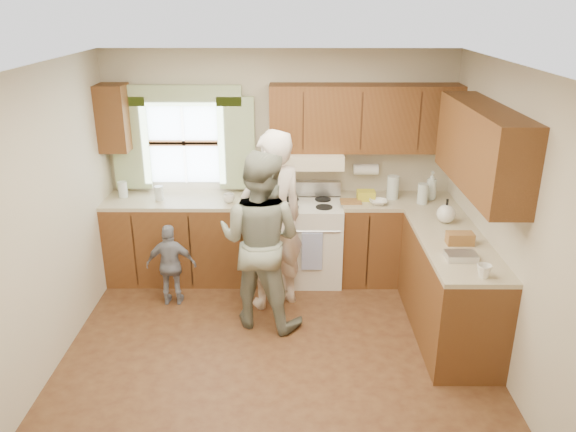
{
  "coord_description": "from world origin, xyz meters",
  "views": [
    {
      "loc": [
        0.13,
        -4.3,
        2.97
      ],
      "look_at": [
        0.1,
        0.4,
        1.15
      ],
      "focal_mm": 35.0,
      "sensor_mm": 36.0,
      "label": 1
    }
  ],
  "objects_px": {
    "woman_left": "(273,221)",
    "child": "(171,265)",
    "stove": "(306,240)",
    "woman_right": "(260,240)"
  },
  "relations": [
    {
      "from": "woman_left",
      "to": "child",
      "type": "distance_m",
      "value": 1.15
    },
    {
      "from": "stove",
      "to": "woman_right",
      "type": "xyz_separation_m",
      "value": [
        -0.46,
        -0.93,
        0.4
      ]
    },
    {
      "from": "stove",
      "to": "woman_left",
      "type": "bearing_deg",
      "value": -121.12
    },
    {
      "from": "stove",
      "to": "woman_right",
      "type": "bearing_deg",
      "value": -116.45
    },
    {
      "from": "woman_left",
      "to": "woman_right",
      "type": "height_order",
      "value": "woman_left"
    },
    {
      "from": "woman_left",
      "to": "child",
      "type": "relative_size",
      "value": 2.12
    },
    {
      "from": "woman_right",
      "to": "child",
      "type": "height_order",
      "value": "woman_right"
    },
    {
      "from": "woman_right",
      "to": "stove",
      "type": "bearing_deg",
      "value": -95.97
    },
    {
      "from": "stove",
      "to": "woman_right",
      "type": "height_order",
      "value": "woman_right"
    },
    {
      "from": "woman_left",
      "to": "woman_right",
      "type": "bearing_deg",
      "value": 43.64
    }
  ]
}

